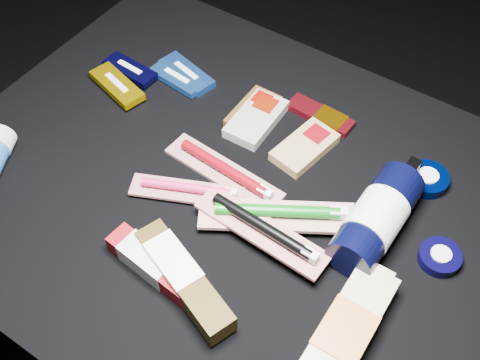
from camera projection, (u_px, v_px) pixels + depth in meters
The scene contains 20 objects.
ground at pixel (232, 297), 1.32m from camera, with size 3.00×3.00×0.00m, color black.
cloth_table at pixel (231, 250), 1.16m from camera, with size 0.98×0.78×0.40m, color black.
luna_bar_0 at pixel (186, 74), 1.17m from camera, with size 0.13×0.07×0.02m.
luna_bar_1 at pixel (177, 78), 1.16m from camera, with size 0.12×0.05×0.01m.
luna_bar_2 at pixel (130, 70), 1.17m from camera, with size 0.11×0.05×0.01m.
luna_bar_3 at pixel (117, 85), 1.14m from camera, with size 0.13×0.08×0.02m.
clif_bar_0 at pixel (255, 110), 1.10m from camera, with size 0.06×0.11×0.02m.
clif_bar_1 at pixel (258, 117), 1.09m from camera, with size 0.07×0.13×0.02m.
clif_bar_2 at pixel (307, 146), 1.05m from camera, with size 0.08×0.13×0.02m.
power_bar at pixel (324, 117), 1.10m from camera, with size 0.13×0.05×0.02m.
lotion_bottle at pixel (377, 219), 0.92m from camera, with size 0.08×0.24×0.08m.
cream_tin_upper at pixel (427, 179), 1.00m from camera, with size 0.07×0.07×0.02m.
cream_tin_lower at pixel (440, 257), 0.91m from camera, with size 0.06×0.06×0.02m.
bodywash_bottle at pixel (349, 327), 0.83m from camera, with size 0.07×0.19×0.04m.
toothbrush_pack_0 at pixel (225, 171), 1.01m from camera, with size 0.23×0.07×0.02m.
toothbrush_pack_1 at pixel (188, 190), 0.98m from camera, with size 0.19×0.12×0.02m.
toothbrush_pack_2 at pixel (279, 214), 0.94m from camera, with size 0.24×0.18×0.03m.
toothbrush_pack_3 at pixel (263, 230), 0.92m from camera, with size 0.23×0.06×0.03m.
toothpaste_carton_red at pixel (155, 266), 0.89m from camera, with size 0.19×0.06×0.04m.
toothpaste_carton_green at pixel (181, 275), 0.88m from camera, with size 0.21×0.11×0.04m.
Camera 1 is at (0.35, -0.50, 1.20)m, focal length 45.00 mm.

